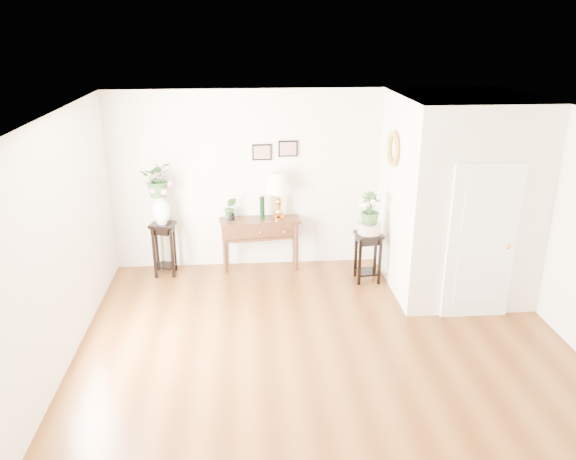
{
  "coord_description": "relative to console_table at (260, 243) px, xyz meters",
  "views": [
    {
      "loc": [
        -0.91,
        -5.71,
        3.73
      ],
      "look_at": [
        -0.36,
        1.3,
        1.1
      ],
      "focal_mm": 35.0,
      "sensor_mm": 36.0,
      "label": 1
    }
  ],
  "objects": [
    {
      "name": "wall_back",
      "position": [
        0.71,
        0.18,
        0.99
      ],
      "size": [
        6.0,
        0.02,
        2.8
      ],
      "primitive_type": "cube",
      "color": "white",
      "rests_on": "ground"
    },
    {
      "name": "art_print_left",
      "position": [
        0.06,
        0.16,
        1.44
      ],
      "size": [
        0.3,
        0.02,
        0.25
      ],
      "primitive_type": "cube",
      "color": "black",
      "rests_on": "wall_back"
    },
    {
      "name": "art_print_right",
      "position": [
        0.46,
        0.16,
        1.49
      ],
      "size": [
        0.3,
        0.02,
        0.25
      ],
      "primitive_type": "cube",
      "color": "black",
      "rests_on": "wall_back"
    },
    {
      "name": "wall_left",
      "position": [
        -2.29,
        -2.57,
        0.99
      ],
      "size": [
        0.02,
        5.5,
        2.8
      ],
      "primitive_type": "cube",
      "color": "white",
      "rests_on": "ground"
    },
    {
      "name": "narcissus",
      "position": [
        1.61,
        -0.6,
        0.73
      ],
      "size": [
        0.3,
        0.3,
        0.51
      ],
      "primitive_type": "imported",
      "rotation": [
        0.0,
        0.0,
        0.06
      ],
      "color": "#295323",
      "rests_on": "ceramic_bowl"
    },
    {
      "name": "lily_arrangement",
      "position": [
        -1.49,
        -0.14,
        1.11
      ],
      "size": [
        0.5,
        0.44,
        0.55
      ],
      "primitive_type": "imported",
      "rotation": [
        0.0,
        0.0,
        0.02
      ],
      "color": "#295323",
      "rests_on": "porcelain_vase"
    },
    {
      "name": "wall_ornament",
      "position": [
        1.87,
        -0.67,
        1.64
      ],
      "size": [
        0.07,
        0.51,
        0.51
      ],
      "primitive_type": "torus",
      "rotation": [
        0.0,
        1.57,
        0.0
      ],
      "color": "#B59128",
      "rests_on": "partition"
    },
    {
      "name": "plant_stand_b",
      "position": [
        1.61,
        -0.6,
        -0.03
      ],
      "size": [
        0.41,
        0.41,
        0.77
      ],
      "primitive_type": "cube",
      "rotation": [
        0.0,
        0.0,
        0.14
      ],
      "color": "black",
      "rests_on": "floor"
    },
    {
      "name": "ceramic_bowl",
      "position": [
        1.61,
        -0.6,
        0.44
      ],
      "size": [
        0.45,
        0.45,
        0.15
      ],
      "primitive_type": "cylinder",
      "rotation": [
        0.0,
        0.0,
        0.43
      ],
      "color": "#C2AE99",
      "rests_on": "plant_stand_b"
    },
    {
      "name": "potted_plant",
      "position": [
        -0.45,
        0.0,
        0.59
      ],
      "size": [
        0.21,
        0.17,
        0.35
      ],
      "primitive_type": "imported",
      "rotation": [
        0.0,
        0.0,
        -0.1
      ],
      "color": "#295323",
      "rests_on": "console_table"
    },
    {
      "name": "console_table",
      "position": [
        0.0,
        0.0,
        0.0
      ],
      "size": [
        1.28,
        0.56,
        0.83
      ],
      "primitive_type": "cube",
      "rotation": [
        0.0,
        0.0,
        0.12
      ],
      "color": "black",
      "rests_on": "floor"
    },
    {
      "name": "green_vase",
      "position": [
        0.04,
        0.0,
        0.58
      ],
      "size": [
        0.1,
        0.1,
        0.37
      ],
      "primitive_type": "cylinder",
      "rotation": [
        0.0,
        0.0,
        -0.42
      ],
      "color": "black",
      "rests_on": "console_table"
    },
    {
      "name": "partition",
      "position": [
        2.81,
        -0.79,
        0.99
      ],
      "size": [
        1.8,
        1.95,
        2.8
      ],
      "primitive_type": "cube",
      "color": "white",
      "rests_on": "floor"
    },
    {
      "name": "door",
      "position": [
        2.81,
        -1.79,
        0.64
      ],
      "size": [
        0.9,
        0.05,
        2.1
      ],
      "primitive_type": "cube",
      "color": "white",
      "rests_on": "floor"
    },
    {
      "name": "porcelain_vase",
      "position": [
        -1.49,
        -0.14,
        0.66
      ],
      "size": [
        0.32,
        0.32,
        0.48
      ],
      "primitive_type": null,
      "rotation": [
        0.0,
        0.0,
        -0.17
      ],
      "color": "white",
      "rests_on": "plant_stand_a"
    },
    {
      "name": "wall_front",
      "position": [
        0.71,
        -5.32,
        0.99
      ],
      "size": [
        6.0,
        0.02,
        2.8
      ],
      "primitive_type": "cube",
      "color": "white",
      "rests_on": "ground"
    },
    {
      "name": "floor",
      "position": [
        0.71,
        -2.57,
        -0.41
      ],
      "size": [
        6.0,
        5.5,
        0.02
      ],
      "primitive_type": "cube",
      "color": "brown",
      "rests_on": "ground"
    },
    {
      "name": "ceiling",
      "position": [
        0.71,
        -2.57,
        2.39
      ],
      "size": [
        6.0,
        5.5,
        0.02
      ],
      "primitive_type": "cube",
      "color": "white",
      "rests_on": "ground"
    },
    {
      "name": "plant_stand_a",
      "position": [
        -1.49,
        -0.14,
        0.01
      ],
      "size": [
        0.41,
        0.41,
        0.85
      ],
      "primitive_type": "cube",
      "rotation": [
        0.0,
        0.0,
        -0.29
      ],
      "color": "black",
      "rests_on": "floor"
    },
    {
      "name": "table_lamp",
      "position": [
        0.3,
        0.0,
        0.76
      ],
      "size": [
        0.53,
        0.53,
        0.75
      ],
      "primitive_type": "cube",
      "rotation": [
        0.0,
        0.0,
        -0.3
      ],
      "color": "#C98A38",
      "rests_on": "console_table"
    }
  ]
}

